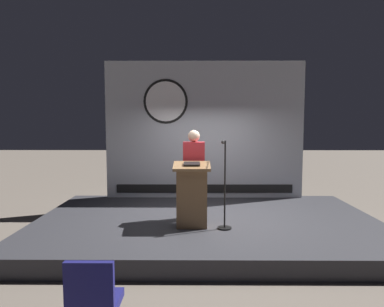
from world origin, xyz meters
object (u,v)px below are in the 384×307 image
at_px(microphone_stand, 224,197).
at_px(audience_chair_right, 94,298).
at_px(podium, 192,195).
at_px(speaker_person, 194,174).

height_order(microphone_stand, audience_chair_right, microphone_stand).
bearing_deg(audience_chair_right, podium, 72.78).
xyz_separation_m(speaker_person, audience_chair_right, (-0.92, -3.33, -0.66)).
bearing_deg(audience_chair_right, speaker_person, 74.61).
bearing_deg(audience_chair_right, microphone_stand, 62.39).
bearing_deg(speaker_person, microphone_stand, -47.27).
height_order(podium, microphone_stand, microphone_stand).
relative_size(podium, microphone_stand, 0.75).
bearing_deg(speaker_person, audience_chair_right, -105.39).
xyz_separation_m(microphone_stand, audience_chair_right, (-1.44, -2.76, -0.34)).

